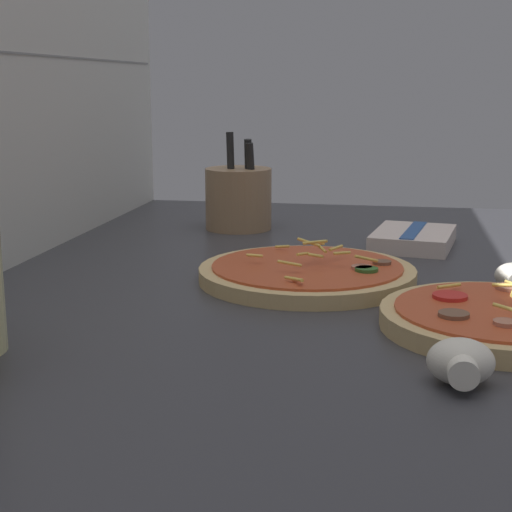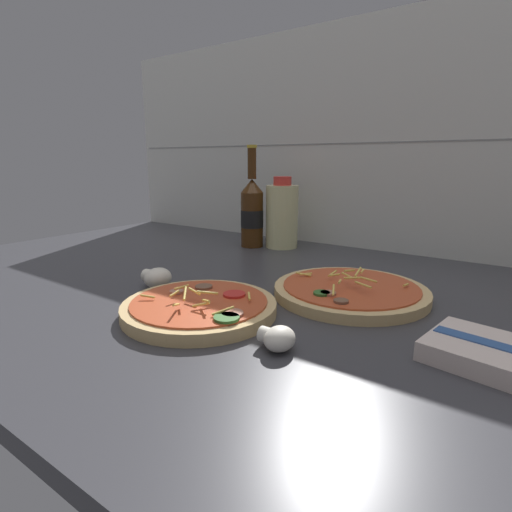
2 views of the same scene
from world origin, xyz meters
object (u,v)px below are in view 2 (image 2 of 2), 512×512
object	(u,v)px
oil_bottle	(282,215)
mushroom_right	(157,278)
pizza_near	(200,307)
beer_bottle	(252,212)
mushroom_left	(278,338)
dish_towel	(500,357)
pizza_far	(350,291)

from	to	relation	value
oil_bottle	mushroom_right	world-z (taller)	oil_bottle
pizza_near	beer_bottle	xyz separation A→B (cm)	(-22.41, 45.18, 8.51)
oil_bottle	mushroom_left	world-z (taller)	oil_bottle
beer_bottle	oil_bottle	bearing A→B (deg)	28.42
pizza_near	mushroom_right	distance (cm)	16.43
pizza_near	mushroom_left	distance (cm)	16.64
mushroom_right	dish_towel	world-z (taller)	mushroom_right
pizza_far	oil_bottle	bearing A→B (deg)	137.97
pizza_far	oil_bottle	size ratio (longest dim) A/B	1.39
beer_bottle	mushroom_left	world-z (taller)	beer_bottle
pizza_far	oil_bottle	world-z (taller)	oil_bottle
pizza_far	oil_bottle	distance (cm)	42.71
beer_bottle	oil_bottle	world-z (taller)	beer_bottle
dish_towel	mushroom_left	bearing A→B (deg)	-154.20
mushroom_right	beer_bottle	bearing A→B (deg)	99.67
pizza_near	pizza_far	xyz separation A→B (cm)	(15.92, 20.92, -0.08)
beer_bottle	pizza_near	bearing A→B (deg)	-63.61
mushroom_right	mushroom_left	bearing A→B (deg)	-14.96
beer_bottle	mushroom_right	xyz separation A→B (cm)	(6.83, -40.05, -7.70)
pizza_near	mushroom_right	size ratio (longest dim) A/B	4.19
mushroom_right	pizza_far	bearing A→B (deg)	26.62
beer_bottle	dish_towel	world-z (taller)	beer_bottle
pizza_near	dish_towel	bearing A→B (deg)	11.16
pizza_far	mushroom_right	xyz separation A→B (cm)	(-31.51, -15.79, 0.89)
beer_bottle	oil_bottle	size ratio (longest dim) A/B	1.43
beer_bottle	oil_bottle	distance (cm)	8.16
pizza_near	oil_bottle	size ratio (longest dim) A/B	1.25
pizza_near	pizza_far	world-z (taller)	pizza_far
pizza_far	dish_towel	world-z (taller)	pizza_far
pizza_far	mushroom_left	size ratio (longest dim) A/B	5.64
pizza_far	mushroom_right	world-z (taller)	pizza_far
oil_bottle	mushroom_right	distance (cm)	44.45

